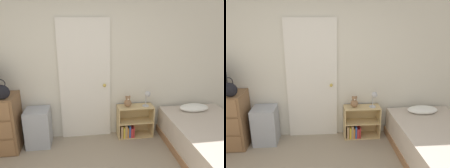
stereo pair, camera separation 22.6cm
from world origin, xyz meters
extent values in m
cube|color=beige|center=(0.00, 2.13, 1.27)|extent=(10.00, 0.06, 2.55)
cube|color=silver|center=(0.04, 2.08, 1.03)|extent=(0.86, 0.04, 2.06)
sphere|color=gold|center=(0.36, 2.04, 0.95)|extent=(0.06, 0.06, 0.06)
ellipsoid|color=black|center=(-1.17, 1.68, 1.03)|extent=(0.23, 0.10, 0.22)
torus|color=black|center=(-1.17, 1.68, 1.15)|extent=(0.14, 0.01, 0.14)
cube|color=#999EA8|center=(-0.76, 1.89, 0.32)|extent=(0.39, 0.38, 0.63)
cube|color=tan|center=(0.59, 1.95, 0.29)|extent=(0.02, 0.27, 0.57)
cube|color=tan|center=(1.20, 1.95, 0.29)|extent=(0.02, 0.27, 0.57)
cube|color=tan|center=(0.90, 1.95, 0.01)|extent=(0.59, 0.27, 0.02)
cube|color=tan|center=(0.90, 1.95, 0.29)|extent=(0.59, 0.27, 0.02)
cube|color=tan|center=(0.90, 1.95, 0.56)|extent=(0.59, 0.27, 0.02)
cube|color=tan|center=(0.90, 2.08, 0.29)|extent=(0.63, 0.01, 0.57)
cube|color=tan|center=(0.64, 1.94, 0.13)|extent=(0.04, 0.22, 0.23)
cube|color=gold|center=(0.68, 1.92, 0.12)|extent=(0.03, 0.17, 0.20)
cube|color=tan|center=(0.72, 1.94, 0.13)|extent=(0.04, 0.21, 0.23)
cube|color=orange|center=(0.75, 1.92, 0.11)|extent=(0.02, 0.18, 0.18)
cube|color=#3359B2|center=(0.79, 1.94, 0.13)|extent=(0.03, 0.21, 0.22)
cube|color=red|center=(0.82, 1.91, 0.10)|extent=(0.04, 0.16, 0.17)
cube|color=red|center=(0.86, 1.93, 0.12)|extent=(0.02, 0.21, 0.19)
sphere|color=#8C6647|center=(0.76, 1.95, 0.64)|extent=(0.13, 0.13, 0.13)
sphere|color=#8C6647|center=(0.76, 1.95, 0.73)|extent=(0.08, 0.08, 0.08)
sphere|color=silver|center=(0.76, 1.92, 0.72)|extent=(0.03, 0.03, 0.03)
sphere|color=#8C6647|center=(0.73, 1.95, 0.76)|extent=(0.03, 0.03, 0.03)
sphere|color=#8C6647|center=(0.79, 1.95, 0.76)|extent=(0.03, 0.03, 0.03)
cylinder|color=#B2B2B7|center=(1.07, 1.93, 0.58)|extent=(0.11, 0.11, 0.01)
cylinder|color=#B2B2B7|center=(1.07, 1.93, 0.68)|extent=(0.01, 0.01, 0.19)
sphere|color=#B2B2B7|center=(1.09, 1.91, 0.80)|extent=(0.10, 0.10, 0.10)
cube|color=#996B47|center=(1.92, 1.12, 0.06)|extent=(1.15, 1.93, 0.12)
cube|color=beige|center=(1.92, 1.12, 0.31)|extent=(1.11, 1.87, 0.37)
ellipsoid|color=white|center=(1.92, 1.81, 0.54)|extent=(0.52, 0.28, 0.12)
camera|label=1|loc=(-0.02, -1.49, 2.06)|focal=35.00mm
camera|label=2|loc=(0.21, -1.51, 2.06)|focal=35.00mm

